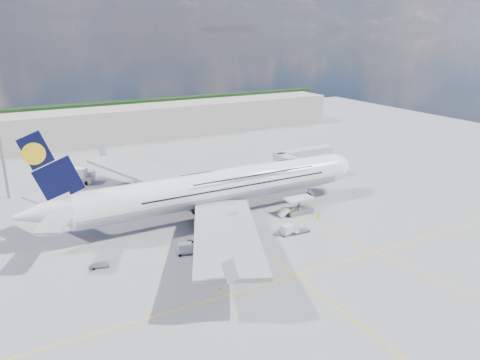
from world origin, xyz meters
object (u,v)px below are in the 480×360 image
jet_bridge (299,158)px  dolly_row_a (185,248)px  airliner (218,187)px  cone_tail (91,238)px  dolly_row_b (208,236)px  cone_wing_left_inner (158,211)px  cargo_loader (298,208)px  service_van (289,230)px  cone_nose (353,193)px  cone_wing_left_outer (121,203)px  crew_wing (211,266)px  dolly_row_c (216,246)px  dolly_nose_far (287,230)px  crew_nose (336,207)px  catering_truck_inner (153,194)px  cone_wing_right_outer (220,288)px  crew_van (318,215)px  baggage_tug (190,245)px  crew_loader (293,212)px  dolly_nose_near (301,230)px  catering_truck_outer (80,176)px  cone_wing_right_inner (206,232)px  crew_tug (244,240)px  light_mast (1,146)px  dolly_back (100,265)px

jet_bridge → dolly_row_a: bearing=-150.2°
airliner → cone_tail: airliner is taller
airliner → dolly_row_a: airliner is taller
dolly_row_b → cone_wing_left_inner: 19.80m
cargo_loader → service_van: 11.04m
cone_nose → cone_wing_left_outer: (-53.76, 20.64, 0.01)m
service_van → crew_wing: crew_wing is taller
dolly_row_c → dolly_nose_far: size_ratio=0.86×
crew_nose → service_van: bearing=174.8°
catering_truck_inner → cone_wing_right_outer: catering_truck_inner is taller
cargo_loader → crew_van: cargo_loader is taller
catering_truck_inner → airliner: bearing=-55.4°
catering_truck_inner → baggage_tug: bearing=-92.6°
crew_loader → cone_nose: (22.12, 5.01, -0.65)m
dolly_row_c → crew_wing: size_ratio=1.52×
dolly_row_b → service_van: 16.92m
cargo_loader → dolly_row_c: size_ratio=2.80×
airliner → dolly_row_a: 20.02m
dolly_nose_near → cone_nose: cone_nose is taller
airliner → baggage_tug: size_ratio=29.53×
cone_wing_left_outer → catering_truck_outer: bearing=104.8°
service_van → cone_tail: 39.72m
crew_nose → crew_van: 7.23m
dolly_row_a → cone_wing_right_inner: bearing=57.5°
dolly_row_c → cone_wing_right_inner: cone_wing_right_inner is taller
cone_wing_right_inner → dolly_nose_far: bearing=-30.2°
crew_tug → cone_wing_left_inner: (-8.99, 24.22, -0.58)m
light_mast → crew_tug: light_mast is taller
dolly_back → cone_wing_right_outer: 22.62m
jet_bridge → dolly_back: size_ratio=5.59×
light_mast → crew_nose: size_ratio=14.80×
dolly_nose_near → cone_tail: bearing=161.6°
dolly_row_b → dolly_row_a: bearing=-158.8°
catering_truck_outer → crew_wing: size_ratio=4.03×
dolly_row_b → cargo_loader: bearing=1.3°
cargo_loader → service_van: bearing=-134.4°
crew_loader → crew_tug: size_ratio=1.14×
dolly_row_a → dolly_row_c: size_ratio=1.23×
dolly_nose_far → crew_loader: (6.66, 7.64, -0.17)m
cone_wing_left_outer → cone_wing_right_outer: cone_wing_left_outer is taller
baggage_tug → service_van: size_ratio=0.63×
crew_wing → cone_wing_left_outer: (-4.96, 39.41, -0.71)m
dolly_nose_far → cone_wing_left_outer: size_ratio=5.92×
baggage_tug → dolly_row_b: bearing=-4.3°
dolly_row_c → cone_wing_right_outer: bearing=-110.5°
cone_nose → crew_loader: bearing=-167.2°
jet_bridge → dolly_nose_near: bearing=-124.4°
service_van → cone_wing_left_outer: service_van is taller
light_mast → crew_loader: (54.85, -42.98, -12.28)m
dolly_row_c → crew_tug: (5.44, -1.16, 0.47)m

